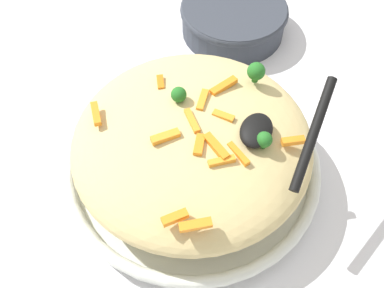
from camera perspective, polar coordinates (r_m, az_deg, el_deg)
ground_plane at (r=0.67m, az=-0.00°, el=-3.66°), size 2.40×2.40×0.00m
serving_bowl at (r=0.65m, az=-0.00°, el=-2.69°), size 0.37×0.37×0.04m
pasta_mound at (r=0.60m, az=-0.00°, el=0.31°), size 0.33×0.32×0.09m
carrot_piece_0 at (r=0.56m, az=-0.14°, el=2.98°), size 0.03×0.03×0.01m
carrot_piece_1 at (r=0.57m, az=12.78°, el=0.40°), size 0.02×0.03×0.01m
carrot_piece_2 at (r=0.59m, az=-12.17°, el=3.81°), size 0.04×0.03×0.01m
carrot_piece_3 at (r=0.62m, az=-4.05°, el=7.85°), size 0.03×0.02×0.01m
carrot_piece_4 at (r=0.59m, az=1.29°, el=5.61°), size 0.04×0.01×0.01m
carrot_piece_5 at (r=0.61m, az=4.05°, el=7.40°), size 0.04×0.03×0.01m
carrot_piece_6 at (r=0.50m, az=-2.21°, el=-9.36°), size 0.03×0.03×0.01m
carrot_piece_7 at (r=0.57m, az=4.03°, el=3.56°), size 0.01×0.03×0.01m
carrot_piece_8 at (r=0.54m, az=0.93°, el=-0.10°), size 0.03×0.02×0.01m
carrot_piece_9 at (r=0.53m, az=3.80°, el=-2.21°), size 0.03×0.03×0.01m
carrot_piece_10 at (r=0.55m, az=-3.42°, el=0.95°), size 0.03×0.03×0.01m
carrot_piece_11 at (r=0.50m, az=0.45°, el=-10.29°), size 0.03×0.04×0.01m
carrot_piece_12 at (r=0.54m, az=3.10°, el=-0.33°), size 0.03×0.04×0.01m
carrot_piece_13 at (r=0.54m, az=5.94°, el=-1.27°), size 0.03×0.03×0.01m
broccoli_floret_0 at (r=0.58m, az=-1.70°, el=6.31°), size 0.02×0.02×0.02m
broccoli_floret_1 at (r=0.62m, az=8.19°, el=9.14°), size 0.02×0.02×0.03m
broccoli_floret_2 at (r=0.55m, az=9.14°, el=0.34°), size 0.02×0.02×0.03m
serving_spoon at (r=0.55m, az=10.52°, el=1.60°), size 0.14×0.09×0.07m
companion_bowl at (r=0.86m, az=5.34°, el=15.85°), size 0.20×0.20×0.06m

